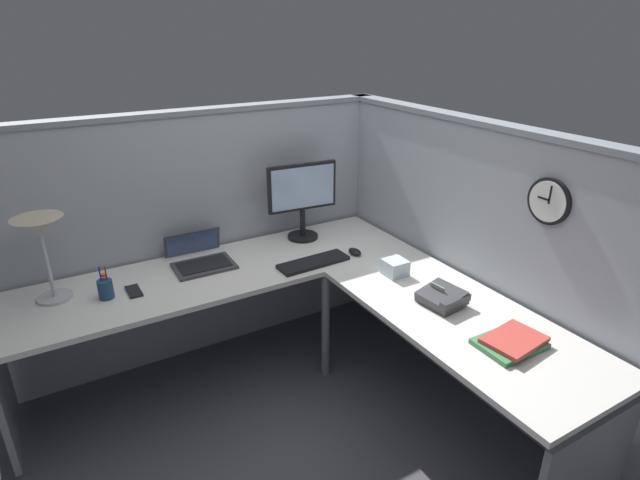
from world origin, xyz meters
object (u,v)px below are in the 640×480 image
at_px(desk_lamp_dome, 40,233).
at_px(office_phone, 443,298).
at_px(cell_phone, 134,291).
at_px(tissue_box, 395,267).
at_px(keyboard, 313,262).
at_px(laptop, 199,257).
at_px(pen_cup, 106,289).
at_px(book_stack, 511,342).
at_px(computer_mouse, 355,252).
at_px(monitor, 302,195).
at_px(wall_clock, 550,201).

distance_m(desk_lamp_dome, office_phone, 2.01).
bearing_deg(cell_phone, tissue_box, -22.76).
xyz_separation_m(keyboard, cell_phone, (-0.99, 0.18, -0.01)).
height_order(keyboard, tissue_box, tissue_box).
distance_m(laptop, desk_lamp_dome, 0.85).
bearing_deg(pen_cup, laptop, 18.85).
bearing_deg(laptop, book_stack, -59.45).
relative_size(computer_mouse, tissue_box, 0.87).
bearing_deg(desk_lamp_dome, cell_phone, -20.26).
distance_m(monitor, cell_phone, 1.17).
distance_m(laptop, pen_cup, 0.58).
bearing_deg(cell_phone, laptop, 24.52).
height_order(book_stack, wall_clock, wall_clock).
xyz_separation_m(desk_lamp_dome, office_phone, (1.68, -1.05, -0.33)).
distance_m(desk_lamp_dome, tissue_box, 1.83).
height_order(monitor, wall_clock, wall_clock).
relative_size(monitor, office_phone, 2.23).
bearing_deg(tissue_box, laptop, 140.72).
relative_size(pen_cup, cell_phone, 1.25).
distance_m(cell_phone, book_stack, 1.88).
xyz_separation_m(monitor, pen_cup, (-1.25, -0.19, -0.24)).
height_order(monitor, office_phone, monitor).
relative_size(book_stack, tissue_box, 2.48).
bearing_deg(cell_phone, keyboard, -11.15).
xyz_separation_m(office_phone, wall_clock, (0.35, -0.24, 0.52)).
bearing_deg(desk_lamp_dome, book_stack, -41.13).
height_order(monitor, keyboard, monitor).
height_order(pen_cup, book_stack, pen_cup).
distance_m(keyboard, cell_phone, 1.00).
height_order(pen_cup, cell_phone, pen_cup).
bearing_deg(book_stack, monitor, 97.56).
relative_size(computer_mouse, desk_lamp_dome, 0.23).
xyz_separation_m(monitor, wall_clock, (0.55, -1.36, 0.27)).
xyz_separation_m(office_phone, tissue_box, (-0.00, 0.38, 0.01)).
bearing_deg(desk_lamp_dome, laptop, 4.47).
relative_size(cell_phone, wall_clock, 0.65).
bearing_deg(tissue_box, desk_lamp_dome, 158.22).
bearing_deg(cell_phone, wall_clock, -35.50).
bearing_deg(monitor, office_phone, -80.26).
bearing_deg(tissue_box, book_stack, -89.09).
height_order(computer_mouse, book_stack, book_stack).
distance_m(keyboard, tissue_box, 0.48).
bearing_deg(computer_mouse, cell_phone, 171.33).
xyz_separation_m(cell_phone, book_stack, (1.32, -1.34, 0.02)).
height_order(office_phone, book_stack, office_phone).
bearing_deg(book_stack, desk_lamp_dome, 138.87).
distance_m(computer_mouse, office_phone, 0.73).
distance_m(laptop, wall_clock, 1.92).
bearing_deg(tissue_box, monitor, 104.66).
height_order(office_phone, wall_clock, wall_clock).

